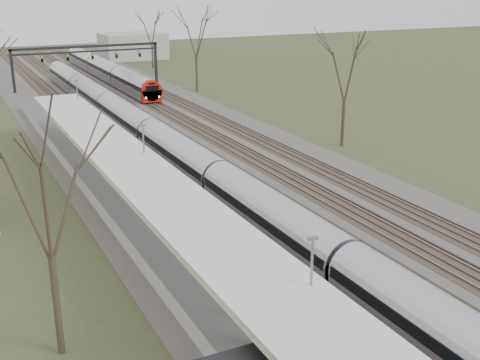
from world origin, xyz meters
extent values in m
cube|color=#474442|center=(0.00, 55.00, 0.05)|extent=(24.00, 160.00, 0.10)
cube|color=#4C3828|center=(-6.00, 55.00, 0.09)|extent=(2.60, 160.00, 0.06)
cube|color=gray|center=(-6.72, 55.00, 0.16)|extent=(0.07, 160.00, 0.12)
cube|color=gray|center=(-5.28, 55.00, 0.16)|extent=(0.07, 160.00, 0.12)
cube|color=#4C3828|center=(-2.50, 55.00, 0.09)|extent=(2.60, 160.00, 0.06)
cube|color=gray|center=(-3.22, 55.00, 0.16)|extent=(0.07, 160.00, 0.12)
cube|color=gray|center=(-1.78, 55.00, 0.16)|extent=(0.07, 160.00, 0.12)
cube|color=#4C3828|center=(1.00, 55.00, 0.09)|extent=(2.60, 160.00, 0.06)
cube|color=gray|center=(0.28, 55.00, 0.16)|extent=(0.07, 160.00, 0.12)
cube|color=gray|center=(1.72, 55.00, 0.16)|extent=(0.07, 160.00, 0.12)
cube|color=#4C3828|center=(4.50, 55.00, 0.09)|extent=(2.60, 160.00, 0.06)
cube|color=gray|center=(3.78, 55.00, 0.16)|extent=(0.07, 160.00, 0.12)
cube|color=gray|center=(5.22, 55.00, 0.16)|extent=(0.07, 160.00, 0.12)
cube|color=#4C3828|center=(8.00, 55.00, 0.09)|extent=(2.60, 160.00, 0.06)
cube|color=gray|center=(7.28, 55.00, 0.16)|extent=(0.07, 160.00, 0.12)
cube|color=gray|center=(8.72, 55.00, 0.16)|extent=(0.07, 160.00, 0.12)
cube|color=#9E9B93|center=(-9.05, 37.50, 0.50)|extent=(3.50, 69.00, 1.00)
cylinder|color=slate|center=(-9.05, 18.00, 2.50)|extent=(0.14, 0.14, 3.00)
cylinder|color=slate|center=(-9.05, 26.00, 2.50)|extent=(0.14, 0.14, 3.00)
cylinder|color=slate|center=(-9.05, 34.00, 2.50)|extent=(0.14, 0.14, 3.00)
cylinder|color=slate|center=(-9.05, 42.00, 2.50)|extent=(0.14, 0.14, 3.00)
cylinder|color=slate|center=(-9.05, 50.00, 2.50)|extent=(0.14, 0.14, 3.00)
cube|color=silver|center=(-9.05, 33.00, 4.05)|extent=(4.10, 50.00, 0.12)
cube|color=beige|center=(-9.05, 33.00, 3.88)|extent=(4.10, 50.00, 0.25)
cube|color=black|center=(-10.00, 85.00, 3.00)|extent=(0.35, 0.35, 6.00)
cube|color=black|center=(10.50, 85.00, 3.00)|extent=(0.35, 0.35, 6.00)
cube|color=black|center=(0.25, 85.00, 5.90)|extent=(21.00, 0.35, 0.35)
cube|color=black|center=(0.25, 85.00, 5.20)|extent=(21.00, 0.25, 0.25)
cube|color=black|center=(-6.00, 84.80, 4.50)|extent=(0.32, 0.22, 0.85)
sphere|color=#0CFF19|center=(-6.00, 84.66, 4.75)|extent=(0.16, 0.16, 0.16)
cube|color=black|center=(-2.50, 84.80, 4.50)|extent=(0.32, 0.22, 0.85)
sphere|color=#0CFF19|center=(-2.50, 84.66, 4.75)|extent=(0.16, 0.16, 0.16)
cube|color=black|center=(1.00, 84.80, 4.50)|extent=(0.32, 0.22, 0.85)
sphere|color=#0CFF19|center=(1.00, 84.66, 4.75)|extent=(0.16, 0.16, 0.16)
cube|color=black|center=(4.50, 84.80, 4.50)|extent=(0.32, 0.22, 0.85)
sphere|color=#0CFF19|center=(4.50, 84.66, 4.75)|extent=(0.16, 0.16, 0.16)
cube|color=black|center=(8.00, 84.80, 4.50)|extent=(0.32, 0.22, 0.85)
sphere|color=#0CFF19|center=(8.00, 84.66, 4.75)|extent=(0.16, 0.16, 0.16)
cylinder|color=#2D231C|center=(-16.00, 20.00, 2.25)|extent=(0.30, 0.30, 4.50)
cylinder|color=#2D231C|center=(14.00, 42.00, 2.25)|extent=(0.30, 0.30, 4.50)
cube|color=#A5A7AF|center=(-2.50, 48.53, 1.10)|extent=(2.55, 90.00, 1.60)
cylinder|color=#A5A7AF|center=(-2.50, 48.53, 1.75)|extent=(2.60, 89.70, 2.60)
cube|color=black|center=(-2.50, 48.53, 1.85)|extent=(2.62, 89.40, 0.55)
cube|color=black|center=(-2.50, 48.53, 0.17)|extent=(1.80, 89.00, 0.35)
cube|color=#A5A7AF|center=(4.50, 91.59, 1.10)|extent=(2.55, 45.00, 1.60)
cylinder|color=#A5A7AF|center=(4.50, 91.59, 1.75)|extent=(2.60, 44.70, 2.60)
cube|color=black|center=(4.50, 91.59, 1.85)|extent=(2.62, 44.40, 0.55)
cube|color=#B3140A|center=(4.50, 69.19, 1.05)|extent=(2.55, 0.50, 1.50)
cylinder|color=#B3140A|center=(4.50, 69.24, 1.75)|extent=(2.60, 0.60, 2.60)
cube|color=black|center=(4.50, 68.97, 2.05)|extent=(1.70, 0.12, 0.70)
sphere|color=white|center=(3.65, 68.99, 0.95)|extent=(0.22, 0.22, 0.22)
sphere|color=white|center=(5.35, 68.99, 0.95)|extent=(0.22, 0.22, 0.22)
cube|color=black|center=(4.50, 91.59, 0.17)|extent=(1.80, 44.00, 0.35)
imported|color=#2D2B53|center=(-9.12, 15.58, 1.87)|extent=(0.49, 0.68, 1.74)
camera|label=1|loc=(-18.94, -2.65, 14.85)|focal=45.00mm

